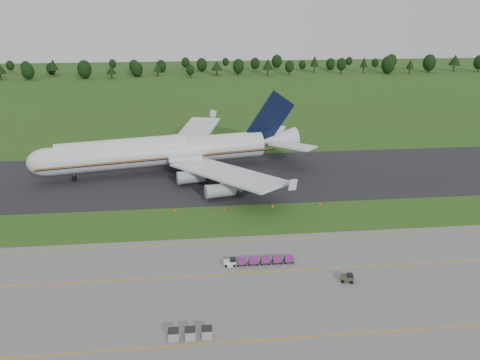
{
  "coord_description": "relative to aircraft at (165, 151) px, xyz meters",
  "views": [
    {
      "loc": [
        -5.96,
        -94.2,
        45.86
      ],
      "look_at": [
        3.88,
        2.0,
        8.83
      ],
      "focal_mm": 35.0,
      "sensor_mm": 36.0,
      "label": 1
    }
  ],
  "objects": [
    {
      "name": "taxiway",
      "position": [
        14.18,
        -5.92,
        -6.17
      ],
      "size": [
        300.0,
        40.0,
        0.08
      ],
      "primitive_type": "cube",
      "color": "black",
      "rests_on": "ground"
    },
    {
      "name": "edge_markers",
      "position": [
        20.49,
        -28.06,
        -5.93
      ],
      "size": [
        35.08,
        0.3,
        0.6
      ],
      "color": "#E95E07",
      "rests_on": "ground"
    },
    {
      "name": "utility_cart",
      "position": [
        33.95,
        -60.4,
        -5.58
      ],
      "size": [
        2.39,
        1.79,
        1.17
      ],
      "color": "#353928",
      "rests_on": "apron"
    },
    {
      "name": "apron_markings",
      "position": [
        14.18,
        -60.9,
        -6.14
      ],
      "size": [
        300.0,
        30.2,
        0.01
      ],
      "color": "#D0960C",
      "rests_on": "apron"
    },
    {
      "name": "aircraft",
      "position": [
        0.0,
        0.0,
        0.0
      ],
      "size": [
        77.7,
        74.07,
        21.74
      ],
      "color": "silver",
      "rests_on": "ground"
    },
    {
      "name": "tree_line",
      "position": [
        3.22,
        186.12,
        0.11
      ],
      "size": [
        527.82,
        23.16,
        11.54
      ],
      "color": "black",
      "rests_on": "ground"
    },
    {
      "name": "baggage_train",
      "position": [
        19.23,
        -53.05,
        -5.43
      ],
      "size": [
        13.09,
        1.39,
        1.34
      ],
      "color": "silver",
      "rests_on": "apron"
    },
    {
      "name": "ground",
      "position": [
        14.18,
        -33.92,
        -6.21
      ],
      "size": [
        600.0,
        600.0,
        0.0
      ],
      "primitive_type": "plane",
      "color": "#294C17",
      "rests_on": "ground"
    },
    {
      "name": "uld_row",
      "position": [
        6.66,
        -72.43,
        -5.37
      ],
      "size": [
        6.37,
        1.57,
        1.55
      ],
      "color": "#949494",
      "rests_on": "apron"
    },
    {
      "name": "apron",
      "position": [
        14.18,
        -67.92,
        -6.18
      ],
      "size": [
        300.0,
        52.0,
        0.06
      ],
      "primitive_type": "cube",
      "color": "slate",
      "rests_on": "ground"
    }
  ]
}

